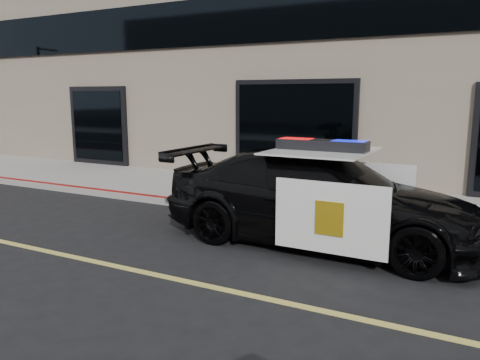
% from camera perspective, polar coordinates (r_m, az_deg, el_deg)
% --- Properties ---
extents(ground, '(120.00, 120.00, 0.00)m').
position_cam_1_polar(ground, '(6.52, -7.90, -11.90)').
color(ground, black).
rests_on(ground, ground).
extents(sidewalk_n, '(60.00, 3.50, 0.15)m').
position_cam_1_polar(sidewalk_n, '(11.01, 8.08, -2.30)').
color(sidewalk_n, gray).
rests_on(sidewalk_n, ground).
extents(police_car, '(2.51, 5.38, 1.75)m').
position_cam_1_polar(police_car, '(7.89, 9.79, -2.07)').
color(police_car, black).
rests_on(police_car, ground).
extents(fire_hydrant, '(0.34, 0.47, 0.74)m').
position_cam_1_polar(fire_hydrant, '(10.62, -1.53, -0.33)').
color(fire_hydrant, white).
rests_on(fire_hydrant, sidewalk_n).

